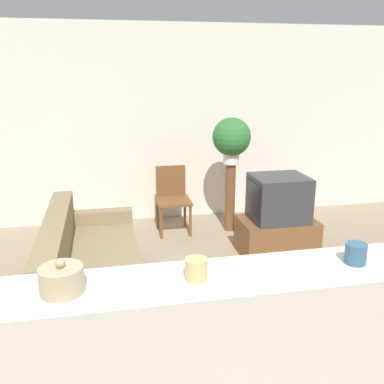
{
  "coord_description": "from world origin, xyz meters",
  "views": [
    {
      "loc": [
        -0.42,
        -2.51,
        2.12
      ],
      "look_at": [
        0.46,
        1.75,
        0.85
      ],
      "focal_mm": 40.0,
      "sensor_mm": 36.0,
      "label": 1
    }
  ],
  "objects_px": {
    "television": "(278,198)",
    "decorative_bowl": "(62,279)",
    "couch": "(89,272)",
    "potted_plant": "(232,138)",
    "wooden_chair": "(172,196)"
  },
  "relations": [
    {
      "from": "decorative_bowl",
      "to": "couch",
      "type": "bearing_deg",
      "value": 89.23
    },
    {
      "from": "television",
      "to": "potted_plant",
      "type": "height_order",
      "value": "potted_plant"
    },
    {
      "from": "couch",
      "to": "decorative_bowl",
      "type": "distance_m",
      "value": 2.04
    },
    {
      "from": "wooden_chair",
      "to": "decorative_bowl",
      "type": "relative_size",
      "value": 4.14
    },
    {
      "from": "wooden_chair",
      "to": "decorative_bowl",
      "type": "xyz_separation_m",
      "value": [
        -1.07,
        -3.46,
        0.67
      ]
    },
    {
      "from": "potted_plant",
      "to": "couch",
      "type": "bearing_deg",
      "value": -140.5
    },
    {
      "from": "wooden_chair",
      "to": "couch",
      "type": "bearing_deg",
      "value": -122.86
    },
    {
      "from": "decorative_bowl",
      "to": "potted_plant",
      "type": "bearing_deg",
      "value": 61.23
    },
    {
      "from": "potted_plant",
      "to": "decorative_bowl",
      "type": "bearing_deg",
      "value": -118.77
    },
    {
      "from": "television",
      "to": "potted_plant",
      "type": "distance_m",
      "value": 1.07
    },
    {
      "from": "couch",
      "to": "television",
      "type": "height_order",
      "value": "television"
    },
    {
      "from": "television",
      "to": "decorative_bowl",
      "type": "relative_size",
      "value": 3.0
    },
    {
      "from": "couch",
      "to": "television",
      "type": "distance_m",
      "value": 2.25
    },
    {
      "from": "couch",
      "to": "television",
      "type": "bearing_deg",
      "value": 16.84
    },
    {
      "from": "television",
      "to": "decorative_bowl",
      "type": "height_order",
      "value": "decorative_bowl"
    }
  ]
}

